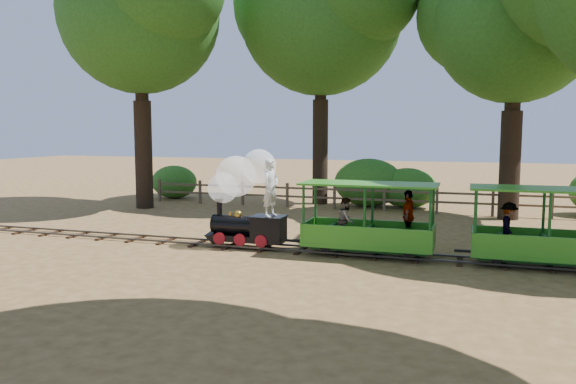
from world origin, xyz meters
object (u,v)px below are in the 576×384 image
(locomotive, at_px, (243,191))
(fence, at_px, (359,196))
(carriage_front, at_px, (372,226))
(carriage_rear, at_px, (548,235))

(locomotive, xyz_separation_m, fence, (1.65, 7.94, -0.96))
(locomotive, relative_size, carriage_front, 0.80)
(locomotive, bearing_deg, carriage_rear, -0.70)
(carriage_front, height_order, carriage_rear, same)
(locomotive, height_order, carriage_front, locomotive)
(carriage_rear, bearing_deg, carriage_front, 179.14)
(carriage_front, distance_m, fence, 8.19)
(carriage_front, bearing_deg, locomotive, 179.48)
(carriage_front, relative_size, fence, 0.19)
(carriage_front, distance_m, carriage_rear, 4.03)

